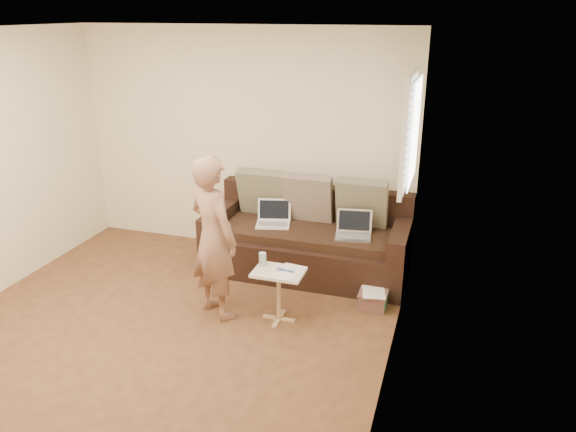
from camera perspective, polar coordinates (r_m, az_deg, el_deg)
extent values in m
plane|color=#502F1D|center=(5.12, -13.71, -12.61)|extent=(4.50, 4.50, 0.00)
plane|color=white|center=(4.31, -16.74, 17.77)|extent=(4.50, 4.50, 0.00)
plane|color=beige|center=(6.48, -4.54, 7.61)|extent=(4.00, 0.00, 4.00)
plane|color=beige|center=(3.90, 10.72, -1.64)|extent=(0.00, 4.50, 4.50)
imported|color=#875649|center=(5.11, -7.71, -2.24)|extent=(0.69, 0.62, 1.57)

